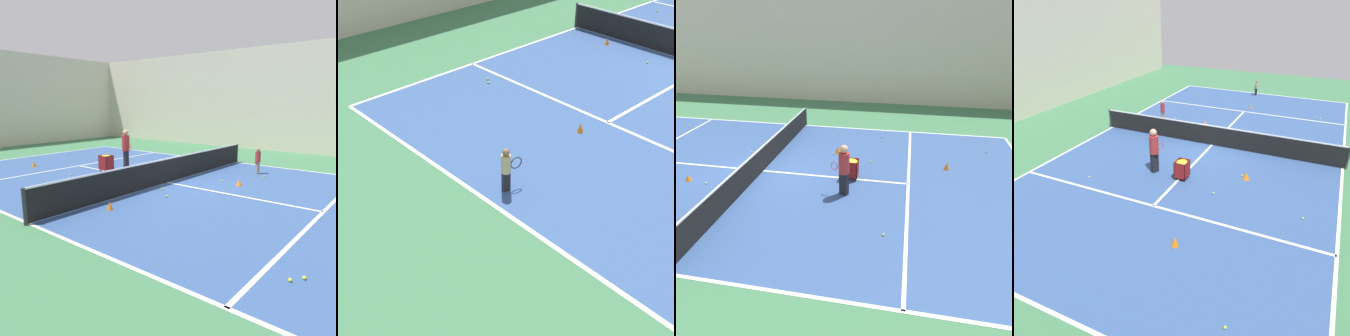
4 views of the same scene
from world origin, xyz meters
TOP-DOWN VIEW (x-y plane):
  - line_baseline_near at (0.00, -10.17)m, footprint 11.28×0.10m
  - line_sideline_left at (-5.64, 0.00)m, footprint 0.10×20.33m
  - line_service_near at (0.00, -5.59)m, footprint 11.28×0.10m
  - player_near_baseline at (0.28, -9.60)m, footprint 0.25×0.56m
  - training_cone_3 at (-0.20, -6.51)m, footprint 0.17×0.17m
  - training_cone_4 at (-3.61, -0.74)m, footprint 0.17×0.17m
  - tennis_ball_3 at (-1.58, -1.21)m, footprint 0.07×0.07m
  - tennis_ball_5 at (-4.30, -6.09)m, footprint 0.07×0.07m
  - tennis_ball_7 at (-4.07, -6.26)m, footprint 0.07×0.07m
  - tennis_ball_10 at (-4.59, 4.25)m, footprint 0.07×0.07m

SIDE VIEW (x-z plane):
  - line_baseline_near at x=0.00m, z-range 0.00..0.01m
  - line_sideline_left at x=-5.64m, z-range 0.00..0.01m
  - line_service_near at x=0.00m, z-range 0.00..0.01m
  - tennis_ball_3 at x=-1.58m, z-range 0.00..0.07m
  - tennis_ball_5 at x=-4.30m, z-range 0.00..0.07m
  - tennis_ball_7 at x=-4.07m, z-range 0.00..0.07m
  - tennis_ball_10 at x=-4.59m, z-range 0.00..0.07m
  - training_cone_4 at x=-3.61m, z-range 0.00..0.25m
  - training_cone_3 at x=-0.20m, z-range 0.00..0.25m
  - player_near_baseline at x=0.28m, z-range 0.08..1.13m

